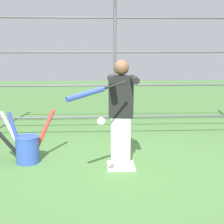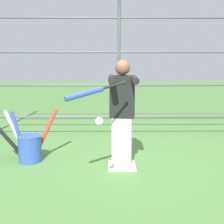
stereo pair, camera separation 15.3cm
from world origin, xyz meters
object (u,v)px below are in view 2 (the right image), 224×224
batter (122,111)px  softball_in_flight (99,121)px  baseball_bat_swinging (90,92)px  bat_bucket (28,146)px

batter → softball_in_flight: bearing=71.3°
batter → softball_in_flight: 0.93m
batter → baseball_bat_swinging: 0.89m
softball_in_flight → bat_bucket: size_ratio=0.10×
batter → softball_in_flight: size_ratio=16.18×
baseball_bat_swinging → softball_in_flight: size_ratio=7.54×
baseball_bat_swinging → softball_in_flight: (-0.12, 0.18, -0.31)m
batter → softball_in_flight: (0.30, 0.88, 0.06)m
softball_in_flight → bat_bucket: (1.13, -1.15, -0.66)m
bat_bucket → softball_in_flight: bearing=134.4°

